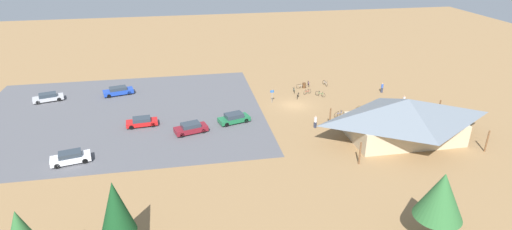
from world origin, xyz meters
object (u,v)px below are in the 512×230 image
Objects in this scene: bike_pavilion at (406,116)px; bicycle_green_yard_left at (320,94)px; lot_sign at (272,94)px; bicycle_white_mid_cluster at (325,83)px; bicycle_silver_yard_right at (301,86)px; visitor_at_bikes at (404,101)px; car_silver_mid_lot at (48,97)px; bicycle_red_front_row at (307,92)px; car_blue_inner_stall at (118,91)px; pine_east at (441,196)px; car_maroon_far_end at (191,128)px; visitor_crossing_yard at (382,87)px; bicycle_yellow_trailside at (361,109)px; bicycle_orange_yard_center at (338,123)px; car_white_second_row at (71,157)px; bicycle_purple_edge_south at (308,84)px; bicycle_black_by_bin at (298,96)px; bicycle_teal_lone_east at (294,90)px; car_red_by_curb at (142,122)px; car_green_end_stall at (234,118)px; bicycle_blue_lone_west at (339,114)px; trash_bin at (304,85)px; visitor_near_lot at (315,121)px.

bicycle_green_yard_left is at bearing -71.11° from bike_pavilion.
lot_sign reaches higher than bicycle_white_mid_cluster.
lot_sign is 1.26× the size of bicycle_silver_yard_right.
car_silver_mid_lot is at bearing -12.38° from visitor_at_bikes.
car_silver_mid_lot is (41.30, -4.30, 0.33)m from bicycle_red_front_row.
bicycle_green_yard_left is 33.17m from car_blue_inner_stall.
car_maroon_far_end is (19.45, -25.33, -4.19)m from pine_east.
bicycle_green_yard_left is 0.83× the size of visitor_crossing_yard.
bicycle_yellow_trailside reaches higher than bicycle_orange_yard_center.
car_white_second_row is 47.45m from visitor_at_bikes.
lot_sign reaches higher than bicycle_red_front_row.
bike_pavilion reaches higher than visitor_at_bikes.
bicycle_red_front_row reaches higher than bicycle_purple_edge_south.
bicycle_red_front_row is 22.53m from car_maroon_far_end.
bicycle_orange_yard_center is at bearing -38.36° from bike_pavilion.
pine_east is at bearing 93.16° from bicycle_black_by_bin.
visitor_crossing_yard is (-53.75, 5.88, 0.18)m from car_silver_mid_lot.
bicycle_black_by_bin is 0.35× the size of car_maroon_far_end.
pine_east is 1.40× the size of car_blue_inner_stall.
lot_sign reaches higher than bicycle_teal_lone_east.
visitor_at_bikes is at bearing 149.71° from bicycle_red_front_row.
car_red_by_curb is 39.16m from visitor_at_bikes.
bicycle_teal_lone_east is at bearing -30.15° from visitor_at_bikes.
bicycle_black_by_bin is (1.82, 4.27, 0.00)m from bicycle_silver_yard_right.
car_blue_inner_stall is (17.27, -14.21, -0.00)m from car_green_end_stall.
car_blue_inner_stall is at bearing -24.44° from bicycle_blue_lone_west.
car_white_second_row is at bearing 11.17° from bicycle_blue_lone_west.
bicycle_red_front_row is (4.29, 3.49, -0.02)m from bicycle_white_mid_cluster.
bicycle_blue_lone_west is at bearing 16.72° from bicycle_yellow_trailside.
bike_pavilion reaches higher than car_green_end_stall.
trash_bin reaches higher than bicycle_blue_lone_west.
bicycle_black_by_bin is 0.37× the size of car_red_by_curb.
bicycle_orange_yard_center is (3.65, 15.99, 0.00)m from bicycle_white_mid_cluster.
visitor_crossing_yard is (-5.04, -16.27, -2.27)m from bike_pavilion.
bike_pavilion reaches higher than car_white_second_row.
bicycle_green_yard_left is at bearing -28.90° from visitor_at_bikes.
trash_bin is 0.50× the size of bicycle_yellow_trailside.
bicycle_teal_lone_east is 0.97× the size of visitor_crossing_yard.
pine_east reaches higher than lot_sign.
car_maroon_far_end is at bearing 29.13° from bicycle_black_by_bin.
bike_pavilion is at bearing 152.62° from visitor_near_lot.
lot_sign reaches higher than car_blue_inner_stall.
visitor_crossing_yard is at bearing 154.47° from bicycle_purple_edge_south.
car_silver_mid_lot reaches higher than bicycle_red_front_row.
bike_pavilion is 44.62m from car_blue_inner_stall.
car_maroon_far_end reaches higher than bicycle_red_front_row.
bicycle_teal_lone_east is at bearing -138.57° from car_green_end_stall.
bicycle_teal_lone_east is 0.35× the size of car_green_end_stall.
bike_pavilion is 3.53× the size of car_silver_mid_lot.
lot_sign reaches higher than bicycle_silver_yard_right.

